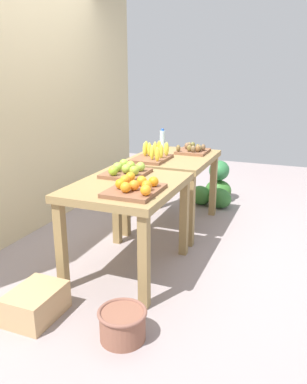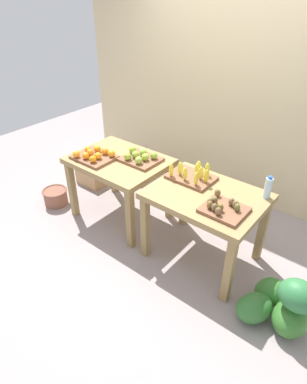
# 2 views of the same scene
# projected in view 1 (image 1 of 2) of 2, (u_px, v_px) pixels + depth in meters

# --- Properties ---
(ground_plane) EXTENTS (8.00, 8.00, 0.00)m
(ground_plane) POSITION_uv_depth(u_px,v_px,m) (153.00, 244.00, 3.80)
(ground_plane) COLOR gray
(back_wall) EXTENTS (4.40, 0.12, 3.00)m
(back_wall) POSITION_uv_depth(u_px,v_px,m) (27.00, 84.00, 3.84)
(back_wall) COLOR beige
(back_wall) RESTS_ON ground_plane
(display_table_left) EXTENTS (1.04, 0.80, 0.77)m
(display_table_left) POSITION_uv_depth(u_px,v_px,m) (127.00, 196.00, 3.11)
(display_table_left) COLOR olive
(display_table_left) RESTS_ON ground_plane
(display_table_right) EXTENTS (1.04, 0.80, 0.77)m
(display_table_right) POSITION_uv_depth(u_px,v_px,m) (173.00, 167.00, 4.11)
(display_table_right) COLOR olive
(display_table_right) RESTS_ON ground_plane
(orange_bin) EXTENTS (0.44, 0.37, 0.11)m
(orange_bin) POSITION_uv_depth(u_px,v_px,m) (135.00, 187.00, 2.83)
(orange_bin) COLOR brown
(orange_bin) RESTS_ON display_table_left
(apple_bin) EXTENTS (0.41, 0.35, 0.11)m
(apple_bin) POSITION_uv_depth(u_px,v_px,m) (126.00, 171.00, 3.30)
(apple_bin) COLOR brown
(apple_bin) RESTS_ON display_table_left
(banana_crate) EXTENTS (0.44, 0.32, 0.17)m
(banana_crate) POSITION_uv_depth(u_px,v_px,m) (153.00, 155.00, 3.89)
(banana_crate) COLOR brown
(banana_crate) RESTS_ON display_table_right
(kiwi_bin) EXTENTS (0.36, 0.32, 0.10)m
(kiwi_bin) POSITION_uv_depth(u_px,v_px,m) (193.00, 150.00, 4.23)
(kiwi_bin) COLOR brown
(kiwi_bin) RESTS_ON display_table_right
(water_bottle) EXTENTS (0.07, 0.07, 0.22)m
(water_bottle) POSITION_uv_depth(u_px,v_px,m) (163.00, 139.00, 4.54)
(water_bottle) COLOR silver
(water_bottle) RESTS_ON display_table_right
(watermelon_pile) EXTENTS (0.60, 0.63, 0.53)m
(watermelon_pile) POSITION_uv_depth(u_px,v_px,m) (215.00, 188.00, 4.95)
(watermelon_pile) COLOR #336D29
(watermelon_pile) RESTS_ON ground_plane
(wicker_basket) EXTENTS (0.31, 0.31, 0.20)m
(wicker_basket) POSITION_uv_depth(u_px,v_px,m) (123.00, 324.00, 2.42)
(wicker_basket) COLOR brown
(wicker_basket) RESTS_ON ground_plane
(cardboard_produce_box) EXTENTS (0.40, 0.30, 0.21)m
(cardboard_produce_box) POSITION_uv_depth(u_px,v_px,m) (36.00, 303.00, 2.63)
(cardboard_produce_box) COLOR tan
(cardboard_produce_box) RESTS_ON ground_plane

